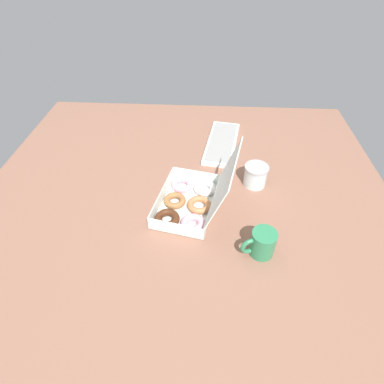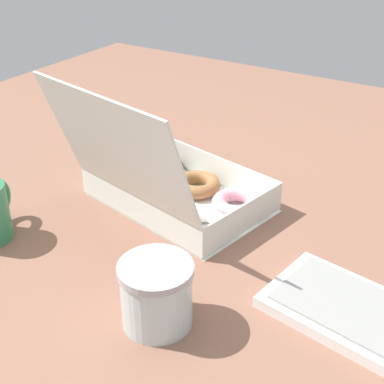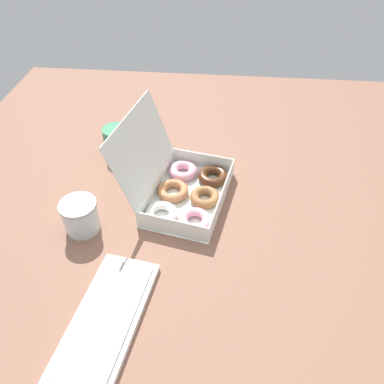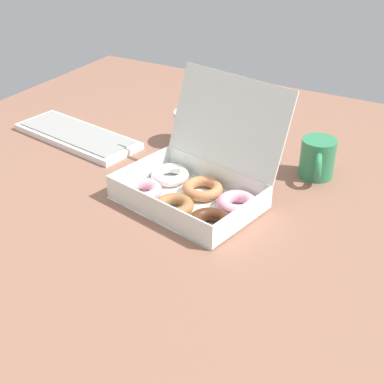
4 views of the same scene
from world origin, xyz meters
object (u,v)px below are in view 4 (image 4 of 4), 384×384
Objects in this scene: coffee_mug at (317,158)px; keyboard at (77,136)px; donut_box at (194,189)px; glass_jar at (192,128)px.

keyboard is at bearing -169.64° from coffee_mug.
keyboard is 69.91cm from coffee_mug.
donut_box reaches higher than coffee_mug.
coffee_mug is at bearing -2.35° from glass_jar.
glass_jar is (-16.33, 27.76, 1.43)cm from donut_box.
donut_box is at bearing -59.54° from glass_jar.
donut_box is at bearing -128.97° from coffee_mug.
keyboard is 3.33× the size of coffee_mug.
glass_jar is at bearing 177.65° from coffee_mug.
coffee_mug is (21.20, 26.21, 1.71)cm from donut_box.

